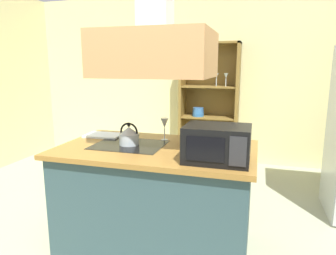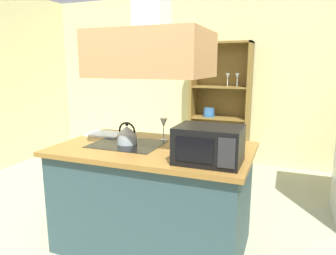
{
  "view_description": "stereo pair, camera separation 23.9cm",
  "coord_description": "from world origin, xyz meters",
  "px_view_note": "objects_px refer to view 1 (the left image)",
  "views": [
    {
      "loc": [
        0.88,
        -2.09,
        1.58
      ],
      "look_at": [
        0.07,
        0.64,
        1.0
      ],
      "focal_mm": 32.99,
      "sensor_mm": 36.0,
      "label": 1
    },
    {
      "loc": [
        1.1,
        -2.02,
        1.58
      ],
      "look_at": [
        0.07,
        0.64,
        1.0
      ],
      "focal_mm": 32.99,
      "sensor_mm": 36.0,
      "label": 2
    }
  ],
  "objects_px": {
    "dish_cabinet": "(209,111)",
    "fruit_bowl": "(224,142)",
    "cutting_board": "(104,135)",
    "microwave": "(217,144)",
    "wine_glass_on_counter": "(164,124)",
    "kettle": "(129,136)"
  },
  "relations": [
    {
      "from": "kettle",
      "to": "fruit_bowl",
      "type": "height_order",
      "value": "kettle"
    },
    {
      "from": "kettle",
      "to": "microwave",
      "type": "height_order",
      "value": "microwave"
    },
    {
      "from": "kettle",
      "to": "cutting_board",
      "type": "height_order",
      "value": "kettle"
    },
    {
      "from": "kettle",
      "to": "microwave",
      "type": "distance_m",
      "value": 0.83
    },
    {
      "from": "dish_cabinet",
      "to": "fruit_bowl",
      "type": "xyz_separation_m",
      "value": [
        0.49,
        -2.35,
        0.09
      ]
    },
    {
      "from": "cutting_board",
      "to": "wine_glass_on_counter",
      "type": "height_order",
      "value": "wine_glass_on_counter"
    },
    {
      "from": "cutting_board",
      "to": "dish_cabinet",
      "type": "bearing_deg",
      "value": 73.22
    },
    {
      "from": "kettle",
      "to": "microwave",
      "type": "relative_size",
      "value": 0.42
    },
    {
      "from": "microwave",
      "to": "wine_glass_on_counter",
      "type": "distance_m",
      "value": 0.75
    },
    {
      "from": "microwave",
      "to": "fruit_bowl",
      "type": "xyz_separation_m",
      "value": [
        0.01,
        0.39,
        -0.08
      ]
    },
    {
      "from": "dish_cabinet",
      "to": "cutting_board",
      "type": "bearing_deg",
      "value": -106.78
    },
    {
      "from": "cutting_board",
      "to": "fruit_bowl",
      "type": "xyz_separation_m",
      "value": [
        1.17,
        -0.1,
        0.04
      ]
    },
    {
      "from": "kettle",
      "to": "fruit_bowl",
      "type": "distance_m",
      "value": 0.81
    },
    {
      "from": "fruit_bowl",
      "to": "microwave",
      "type": "bearing_deg",
      "value": -91.61
    },
    {
      "from": "dish_cabinet",
      "to": "kettle",
      "type": "bearing_deg",
      "value": -96.96
    },
    {
      "from": "dish_cabinet",
      "to": "microwave",
      "type": "height_order",
      "value": "dish_cabinet"
    },
    {
      "from": "dish_cabinet",
      "to": "wine_glass_on_counter",
      "type": "bearing_deg",
      "value": -91.62
    },
    {
      "from": "microwave",
      "to": "wine_glass_on_counter",
      "type": "xyz_separation_m",
      "value": [
        -0.55,
        0.51,
        0.02
      ]
    },
    {
      "from": "dish_cabinet",
      "to": "fruit_bowl",
      "type": "bearing_deg",
      "value": -78.11
    },
    {
      "from": "cutting_board",
      "to": "microwave",
      "type": "relative_size",
      "value": 0.74
    },
    {
      "from": "cutting_board",
      "to": "fruit_bowl",
      "type": "relative_size",
      "value": 1.33
    },
    {
      "from": "dish_cabinet",
      "to": "kettle",
      "type": "xyz_separation_m",
      "value": [
        -0.3,
        -2.49,
        0.12
      ]
    }
  ]
}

